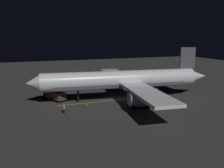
{
  "coord_description": "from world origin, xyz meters",
  "views": [
    {
      "loc": [
        -45.4,
        19.78,
        13.23
      ],
      "look_at": [
        0.0,
        2.0,
        3.5
      ],
      "focal_mm": 38.0,
      "sensor_mm": 36.0,
      "label": 1
    }
  ],
  "objects_px": {
    "airliner": "(124,80)",
    "catering_truck": "(142,100)",
    "traffic_cone_near_left": "(65,95)",
    "traffic_cone_near_right": "(87,104)",
    "ground_crew_worker": "(64,109)",
    "baggage_truck": "(54,94)"
  },
  "relations": [
    {
      "from": "airliner",
      "to": "catering_truck",
      "type": "xyz_separation_m",
      "value": [
        -6.78,
        -0.93,
        -2.79
      ]
    },
    {
      "from": "traffic_cone_near_left",
      "to": "airliner",
      "type": "bearing_deg",
      "value": -123.34
    },
    {
      "from": "airliner",
      "to": "traffic_cone_near_right",
      "type": "bearing_deg",
      "value": 102.88
    },
    {
      "from": "ground_crew_worker",
      "to": "baggage_truck",
      "type": "bearing_deg",
      "value": 2.43
    },
    {
      "from": "ground_crew_worker",
      "to": "traffic_cone_near_left",
      "type": "distance_m",
      "value": 12.8
    },
    {
      "from": "airliner",
      "to": "ground_crew_worker",
      "type": "distance_m",
      "value": 15.0
    },
    {
      "from": "catering_truck",
      "to": "traffic_cone_near_left",
      "type": "distance_m",
      "value": 18.7
    },
    {
      "from": "catering_truck",
      "to": "airliner",
      "type": "bearing_deg",
      "value": 7.82
    },
    {
      "from": "baggage_truck",
      "to": "traffic_cone_near_left",
      "type": "relative_size",
      "value": 10.85
    },
    {
      "from": "traffic_cone_near_left",
      "to": "ground_crew_worker",
      "type": "bearing_deg",
      "value": 168.84
    },
    {
      "from": "baggage_truck",
      "to": "traffic_cone_near_right",
      "type": "height_order",
      "value": "baggage_truck"
    },
    {
      "from": "airliner",
      "to": "traffic_cone_near_left",
      "type": "bearing_deg",
      "value": 56.66
    },
    {
      "from": "baggage_truck",
      "to": "ground_crew_worker",
      "type": "xyz_separation_m",
      "value": [
        -9.89,
        -0.42,
        -0.43
      ]
    },
    {
      "from": "airliner",
      "to": "ground_crew_worker",
      "type": "height_order",
      "value": "airliner"
    },
    {
      "from": "ground_crew_worker",
      "to": "catering_truck",
      "type": "bearing_deg",
      "value": -96.34
    },
    {
      "from": "catering_truck",
      "to": "traffic_cone_near_left",
      "type": "relative_size",
      "value": 11.6
    },
    {
      "from": "baggage_truck",
      "to": "ground_crew_worker",
      "type": "bearing_deg",
      "value": -177.57
    },
    {
      "from": "baggage_truck",
      "to": "catering_truck",
      "type": "relative_size",
      "value": 0.94
    },
    {
      "from": "ground_crew_worker",
      "to": "traffic_cone_near_left",
      "type": "xyz_separation_m",
      "value": [
        12.54,
        -2.47,
        -0.64
      ]
    },
    {
      "from": "baggage_truck",
      "to": "catering_truck",
      "type": "bearing_deg",
      "value": -127.42
    },
    {
      "from": "airliner",
      "to": "traffic_cone_near_right",
      "type": "xyz_separation_m",
      "value": [
        -2.0,
        8.74,
        -3.88
      ]
    },
    {
      "from": "traffic_cone_near_left",
      "to": "catering_truck",
      "type": "bearing_deg",
      "value": -139.36
    }
  ]
}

